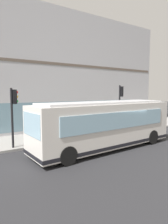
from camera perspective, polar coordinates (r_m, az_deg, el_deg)
ground at (r=14.01m, az=10.46°, el=-9.53°), size 120.00×120.00×0.00m
sidewalk_curb at (r=17.56m, az=-0.19°, el=-6.05°), size 4.14×40.00×0.15m
building_corner at (r=22.08m, az=-8.16°, el=10.86°), size 6.91×22.50×11.32m
city_bus_nearside at (r=12.89m, az=6.28°, el=-3.73°), size 3.01×10.15×3.07m
traffic_light_near_corner at (r=18.03m, az=10.54°, el=3.62°), size 0.32×0.49×4.13m
traffic_light_down_block at (r=13.15m, az=-19.70°, el=1.58°), size 0.32×0.49×3.79m
fire_hydrant at (r=21.17m, az=7.81°, el=-2.86°), size 0.35×0.35×0.74m
pedestrian_by_light_pole at (r=18.72m, az=-1.12°, el=-2.08°), size 0.32×0.32×1.68m
pedestrian_near_building_entrance at (r=16.27m, az=-8.06°, el=-3.41°), size 0.32×0.32×1.64m
pedestrian_near_hydrant at (r=19.97m, az=10.92°, el=-1.72°), size 0.32×0.32×1.66m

